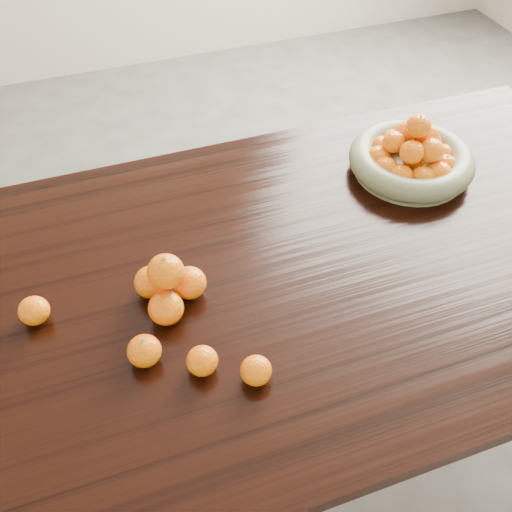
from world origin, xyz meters
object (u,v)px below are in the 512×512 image
object	(u,v)px
fruit_bowl	(411,158)
loose_orange_0	(144,351)
dining_table	(265,298)
orange_pyramid	(168,286)

from	to	relation	value
fruit_bowl	loose_orange_0	distance (m)	0.85
dining_table	orange_pyramid	world-z (taller)	orange_pyramid
dining_table	fruit_bowl	bearing A→B (deg)	23.92
loose_orange_0	dining_table	bearing A→B (deg)	25.26
fruit_bowl	orange_pyramid	xyz separation A→B (m)	(-0.70, -0.22, 0.01)
dining_table	loose_orange_0	world-z (taller)	loose_orange_0
fruit_bowl	loose_orange_0	xyz separation A→B (m)	(-0.78, -0.35, -0.01)
fruit_bowl	orange_pyramid	size ratio (longest dim) A/B	2.14
loose_orange_0	fruit_bowl	bearing A→B (deg)	24.44
dining_table	loose_orange_0	size ratio (longest dim) A/B	30.39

